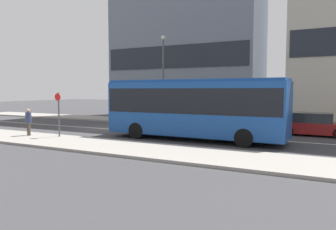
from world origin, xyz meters
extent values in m
plane|color=#3A3A3D|center=(0.00, 0.00, 0.00)|extent=(120.00, 120.00, 0.00)
cube|color=gray|center=(0.00, -6.25, 0.07)|extent=(44.00, 3.50, 0.13)
cube|color=gray|center=(0.00, 6.25, 0.07)|extent=(44.00, 3.50, 0.13)
cube|color=silver|center=(0.00, 0.00, 0.00)|extent=(41.80, 0.16, 0.01)
cube|color=slate|center=(0.64, 12.55, 11.11)|extent=(15.58, 6.09, 22.23)
cube|color=#1E232D|center=(0.64, 9.47, 6.11)|extent=(14.95, 0.08, 2.20)
cube|color=#194793|center=(7.86, -1.94, 1.82)|extent=(10.33, 2.52, 3.01)
cube|color=black|center=(7.86, -1.94, 2.27)|extent=(10.12, 2.55, 1.39)
cube|color=#194793|center=(7.86, -1.94, 3.39)|extent=(10.17, 2.32, 0.14)
cube|color=black|center=(2.68, -1.94, 2.09)|extent=(0.05, 2.22, 1.81)
cube|color=yellow|center=(2.68, -1.94, 3.11)|extent=(0.04, 1.76, 0.32)
cylinder|color=black|center=(4.66, -3.08, 0.48)|extent=(0.96, 0.28, 0.96)
cylinder|color=black|center=(4.66, -0.79, 0.48)|extent=(0.96, 0.28, 0.96)
cylinder|color=black|center=(11.06, -3.08, 0.48)|extent=(0.96, 0.28, 0.96)
cylinder|color=black|center=(11.06, -0.79, 0.48)|extent=(0.96, 0.28, 0.96)
cube|color=maroon|center=(13.82, 3.26, 0.49)|extent=(4.45, 1.74, 0.68)
cube|color=#21262B|center=(13.69, 3.26, 1.13)|extent=(2.45, 1.53, 0.61)
cylinder|color=black|center=(12.44, 2.48, 0.30)|extent=(0.60, 0.18, 0.60)
cylinder|color=black|center=(12.44, 4.04, 0.30)|extent=(0.60, 0.18, 0.60)
cylinder|color=#4C4233|center=(-1.50, -5.67, 0.50)|extent=(0.15, 0.15, 0.75)
cylinder|color=#4C4233|center=(-1.31, -5.75, 0.50)|extent=(0.15, 0.15, 0.75)
cylinder|color=#2D3856|center=(-1.41, -5.71, 1.20)|extent=(0.34, 0.34, 0.65)
sphere|color=tan|center=(-1.41, -5.71, 1.64)|extent=(0.21, 0.21, 0.21)
cylinder|color=#4C4C51|center=(0.62, -5.22, 1.43)|extent=(0.09, 0.09, 2.61)
cylinder|color=red|center=(0.62, -5.28, 2.47)|extent=(0.44, 0.03, 0.44)
cylinder|color=#4C4C51|center=(2.06, 4.96, 3.62)|extent=(0.14, 0.14, 6.97)
sphere|color=silver|center=(2.06, 4.96, 7.21)|extent=(0.36, 0.36, 0.36)
camera|label=1|loc=(15.26, -19.19, 2.87)|focal=35.00mm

